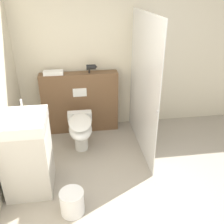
{
  "coord_description": "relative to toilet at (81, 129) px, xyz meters",
  "views": [
    {
      "loc": [
        -0.36,
        -1.82,
        2.28
      ],
      "look_at": [
        0.1,
        1.32,
        0.67
      ],
      "focal_mm": 40.0,
      "sensor_mm": 36.0,
      "label": 1
    }
  ],
  "objects": [
    {
      "name": "shower_glass",
      "position": [
        0.92,
        0.03,
        0.62
      ],
      "size": [
        0.04,
        1.53,
        1.99
      ],
      "color": "silver",
      "rests_on": "ground_plane"
    },
    {
      "name": "sink_vanity",
      "position": [
        -0.64,
        -0.7,
        0.13
      ],
      "size": [
        0.54,
        0.57,
        1.14
      ],
      "color": "beige",
      "rests_on": "ground_plane"
    },
    {
      "name": "hair_drier",
      "position": [
        0.24,
        0.62,
        0.76
      ],
      "size": [
        0.17,
        0.08,
        0.14
      ],
      "color": "black",
      "rests_on": "partition_panel"
    },
    {
      "name": "waste_bin",
      "position": [
        -0.14,
        -1.18,
        -0.23
      ],
      "size": [
        0.27,
        0.27,
        0.28
      ],
      "color": "silver",
      "rests_on": "ground_plane"
    },
    {
      "name": "partition_panel",
      "position": [
        0.03,
        0.64,
        0.15
      ],
      "size": [
        1.26,
        0.23,
        1.04
      ],
      "color": "brown",
      "rests_on": "ground_plane"
    },
    {
      "name": "folded_towel",
      "position": [
        -0.36,
        0.62,
        0.69
      ],
      "size": [
        0.31,
        0.14,
        0.06
      ],
      "color": "white",
      "rests_on": "partition_panel"
    },
    {
      "name": "ground_plane",
      "position": [
        0.36,
        -1.41,
        -0.37
      ],
      "size": [
        12.0,
        12.0,
        0.0
      ],
      "primitive_type": "plane",
      "color": "#9E9384"
    },
    {
      "name": "toilet",
      "position": [
        0.0,
        0.0,
        0.0
      ],
      "size": [
        0.37,
        0.68,
        0.54
      ],
      "color": "white",
      "rests_on": "ground_plane"
    },
    {
      "name": "wall_back",
      "position": [
        0.36,
        0.82,
        0.88
      ],
      "size": [
        8.0,
        0.06,
        2.5
      ],
      "color": "beige",
      "rests_on": "ground_plane"
    }
  ]
}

